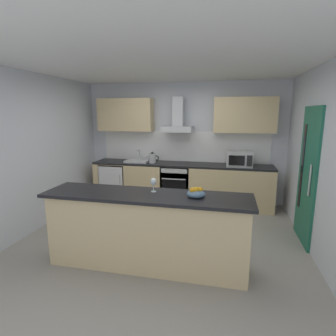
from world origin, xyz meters
The scene contains 18 objects.
ground centered at (0.00, 0.00, -0.01)m, with size 5.31×4.89×0.02m, color gray.
ceiling centered at (0.00, 0.00, 2.61)m, with size 5.31×4.89×0.02m, color white.
wall_back centered at (0.00, 2.00, 1.30)m, with size 5.31×0.12×2.60m, color silver.
wall_left centered at (-2.22, 0.00, 1.30)m, with size 0.12×4.89×2.60m, color silver.
wall_right centered at (2.22, 0.00, 1.30)m, with size 0.12×4.89×2.60m, color silver.
backsplash_tile centered at (0.00, 1.93, 1.23)m, with size 3.66×0.02×0.66m, color white.
counter_back centered at (0.00, 1.62, 0.45)m, with size 3.79×0.60×0.90m.
counter_island centered at (0.00, -0.87, 0.49)m, with size 2.60×0.64×0.97m.
upper_cabinets centered at (0.00, 1.77, 1.91)m, with size 3.74×0.32×0.70m.
side_door centered at (2.14, 0.35, 1.03)m, with size 0.08×0.85×2.05m.
oven centered at (-0.09, 1.60, 0.46)m, with size 0.60×0.62×0.80m.
refrigerator centered at (-1.48, 1.59, 0.43)m, with size 0.58×0.60×0.85m.
microwave centered at (1.20, 1.57, 1.05)m, with size 0.50×0.38×0.30m.
sink centered at (-0.96, 1.61, 0.93)m, with size 0.50×0.40×0.26m.
kettle centered at (-0.61, 1.56, 1.01)m, with size 0.29×0.15×0.24m.
range_hood centered at (-0.09, 1.73, 1.79)m, with size 0.62×0.45×0.72m.
wine_glass centered at (0.06, -0.75, 1.09)m, with size 0.08×0.08×0.18m.
fruit_bowl centered at (0.61, -0.85, 1.01)m, with size 0.22×0.22×0.13m.
Camera 1 is at (0.96, -3.95, 1.95)m, focal length 28.99 mm.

